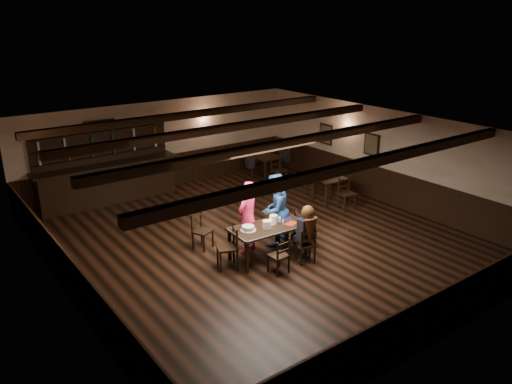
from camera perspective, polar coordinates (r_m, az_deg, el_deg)
ground at (r=12.15m, az=0.22°, el=-5.45°), size 10.00×10.00×0.00m
room_shell at (r=11.55m, az=0.15°, el=2.49°), size 9.02×10.02×2.71m
dining_table at (r=11.02m, az=1.44°, el=-4.29°), size 1.74×0.95×0.75m
chair_near_left at (r=10.44m, az=2.85°, el=-7.06°), size 0.38×0.37×0.79m
chair_near_right at (r=10.91m, az=5.83°, el=-5.84°), size 0.48×0.47×0.81m
chair_end_left at (r=10.67m, az=-2.90°, el=-5.90°), size 0.56×0.57×0.95m
chair_end_right at (r=11.65m, az=5.18°, el=-3.81°), size 0.52×0.54×0.91m
chair_far_pushed at (r=11.63m, az=-6.43°, el=-4.08°), size 0.51×0.50×0.85m
woman_pink at (r=11.25m, az=-0.95°, el=-2.88°), size 0.71×0.57×1.68m
man_blue at (r=11.60m, az=2.13°, el=-2.05°), size 0.99×0.87×1.73m
seated_person at (r=10.80m, az=5.84°, el=-3.85°), size 0.37×0.55×0.90m
cake at (r=10.78m, az=-0.90°, el=-4.18°), size 0.34×0.34×0.11m
plate_stack_a at (r=10.87m, az=1.25°, el=-3.72°), size 0.19×0.19×0.17m
plate_stack_b at (r=11.09m, az=2.00°, el=-3.16°), size 0.17×0.17×0.21m
tea_light at (r=11.08m, az=1.42°, el=-3.62°), size 0.06×0.06×0.06m
salt_shaker at (r=11.12m, az=3.13°, el=-3.41°), size 0.04×0.04×0.10m
pepper_shaker at (r=11.18m, az=3.54°, el=-3.31°), size 0.04×0.04×0.09m
drink_glass at (r=11.21m, az=2.69°, el=-3.16°), size 0.07×0.07×0.11m
menu_red at (r=11.17m, az=4.03°, el=-3.59°), size 0.34×0.29×0.00m
menu_blue at (r=11.43m, az=3.40°, el=-3.02°), size 0.32×0.29×0.00m
bar_counter at (r=14.99m, az=-16.66°, el=1.62°), size 4.13×0.70×2.20m
back_table_a at (r=14.46m, az=8.49°, el=1.29°), size 0.96×0.96×0.75m
back_table_b at (r=16.43m, az=1.16°, el=3.74°), size 0.86×0.86×0.75m
bg_patron_left at (r=16.14m, az=-0.71°, el=4.03°), size 0.27×0.37×0.69m
bg_patron_right at (r=16.86m, az=3.30°, el=4.76°), size 0.30×0.40×0.73m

